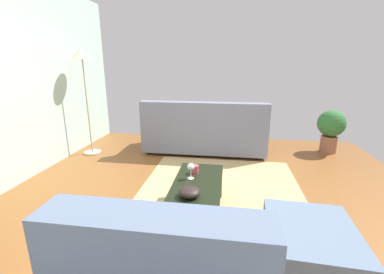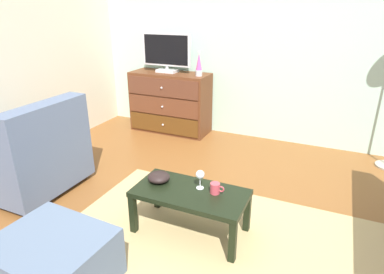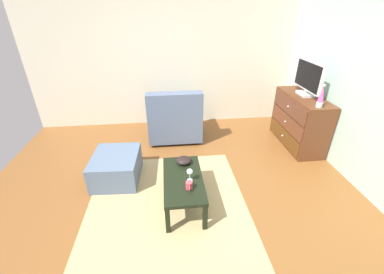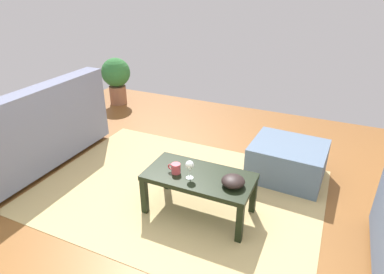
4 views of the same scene
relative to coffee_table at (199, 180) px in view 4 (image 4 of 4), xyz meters
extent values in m
cube|color=brown|center=(0.10, 0.00, -0.35)|extent=(5.57, 5.18, 0.05)
cube|color=tan|center=(0.30, -0.20, -0.32)|extent=(2.60, 1.90, 0.01)
cube|color=black|center=(-0.42, 0.20, -0.16)|extent=(0.05, 0.05, 0.34)
cube|color=black|center=(0.42, 0.20, -0.16)|extent=(0.05, 0.05, 0.34)
cube|color=black|center=(-0.42, -0.20, -0.16)|extent=(0.05, 0.05, 0.34)
cube|color=black|center=(0.42, -0.20, -0.16)|extent=(0.05, 0.05, 0.34)
cube|color=black|center=(0.00, 0.00, 0.03)|extent=(0.89, 0.45, 0.04)
cylinder|color=silver|center=(0.05, 0.07, 0.05)|extent=(0.06, 0.06, 0.00)
cylinder|color=silver|center=(0.05, 0.07, 0.10)|extent=(0.01, 0.01, 0.09)
sphere|color=silver|center=(0.05, 0.07, 0.17)|extent=(0.07, 0.07, 0.07)
cylinder|color=#BD414B|center=(0.19, 0.05, 0.09)|extent=(0.08, 0.08, 0.08)
torus|color=#BD414B|center=(0.24, 0.05, 0.10)|extent=(0.05, 0.01, 0.05)
ellipsoid|color=black|center=(-0.30, 0.03, 0.09)|extent=(0.18, 0.18, 0.08)
cylinder|color=#332319|center=(2.38, -0.79, -0.30)|extent=(0.05, 0.05, 0.05)
cylinder|color=#332319|center=(1.69, -0.79, -0.30)|extent=(0.05, 0.05, 0.05)
cube|color=slate|center=(2.03, 0.13, -0.09)|extent=(0.85, 1.99, 0.37)
cube|color=slate|center=(1.71, 0.13, 0.33)|extent=(0.20, 1.99, 0.46)
cube|color=slate|center=(2.03, -0.81, 0.20)|extent=(0.81, 0.12, 0.20)
cylinder|color=#332319|center=(-1.41, -0.39, -0.30)|extent=(0.05, 0.05, 0.05)
cube|color=slate|center=(-0.58, -0.87, -0.14)|extent=(0.73, 0.64, 0.36)
cylinder|color=brown|center=(2.23, -1.94, -0.18)|extent=(0.26, 0.26, 0.28)
sphere|color=#2D6B33|center=(2.23, -1.94, 0.18)|extent=(0.44, 0.44, 0.44)
camera|label=1|loc=(-2.23, -0.28, 1.13)|focal=24.31mm
camera|label=2|loc=(0.92, -2.03, 1.40)|focal=30.68mm
camera|label=3|loc=(2.26, -0.15, 1.82)|focal=22.98mm
camera|label=4|loc=(-0.88, 2.08, 1.52)|focal=30.61mm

